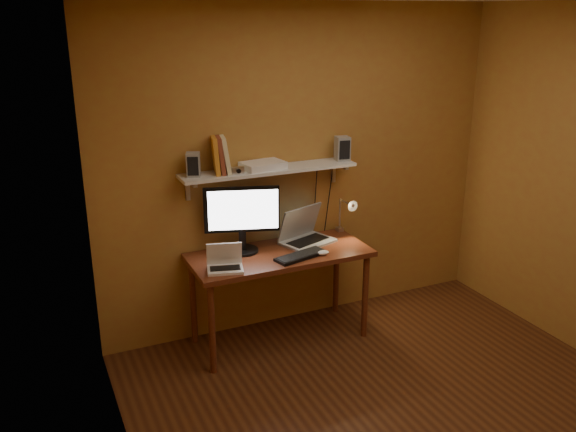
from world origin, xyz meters
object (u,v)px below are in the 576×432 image
desk (280,263)px  mouse (323,253)px  monitor (242,216)px  wall_shelf (269,170)px  desk_lamp (347,211)px  netbook (225,262)px  shelf_camera (238,171)px  keyboard (301,256)px  speaker_left (193,165)px  laptop (304,233)px  speaker_right (342,149)px  router (263,165)px

desk → mouse: size_ratio=14.72×
monitor → mouse: monitor is taller
wall_shelf → desk_lamp: 0.77m
netbook → shelf_camera: shelf_camera is taller
keyboard → desk_lamp: bearing=12.7°
desk → desk_lamp: (0.66, 0.13, 0.29)m
monitor → speaker_left: bearing=-173.0°
wall_shelf → desk: bearing=-90.0°
laptop → desk_lamp: size_ratio=1.27×
wall_shelf → laptop: (0.27, -0.06, -0.53)m
laptop → desk_lamp: 0.41m
keyboard → speaker_right: speaker_right is taller
keyboard → netbook: bearing=163.3°
mouse → router: 0.81m
mouse → desk_lamp: 0.52m
monitor → netbook: size_ratio=1.90×
speaker_left → shelf_camera: 0.33m
desk → monitor: (-0.25, 0.14, 0.38)m
desk → wall_shelf: (0.00, 0.19, 0.69)m
speaker_left → router: size_ratio=0.55×
laptop → mouse: laptop is taller
mouse → router: (-0.33, 0.38, 0.63)m
wall_shelf → keyboard: bearing=-72.9°
router → speaker_left: bearing=-179.7°
desk → wall_shelf: size_ratio=1.00×
desk_lamp → router: size_ratio=1.17×
speaker_left → router: (0.55, 0.00, -0.06)m
laptop → shelf_camera: bearing=161.8°
speaker_left → netbook: bearing=-52.7°
keyboard → mouse: (0.18, -0.03, 0.01)m
netbook → desk_lamp: desk_lamp is taller
desk → laptop: (0.27, 0.13, 0.16)m
monitor → shelf_camera: size_ratio=5.94×
speaker_left → speaker_right: bearing=19.5°
shelf_camera → wall_shelf: bearing=14.2°
laptop → speaker_left: bearing=156.2°
mouse → speaker_right: (0.36, 0.38, 0.70)m
router → mouse: bearing=-49.3°
desk_lamp → speaker_left: size_ratio=2.14×
mouse → shelf_camera: bearing=150.3°
wall_shelf → netbook: bearing=-146.7°
speaker_right → shelf_camera: bearing=-165.9°
keyboard → shelf_camera: bearing=130.2°
desk → laptop: bearing=26.2°
speaker_left → speaker_right: speaker_right is taller
monitor → laptop: bearing=16.8°
monitor → mouse: 0.68m
shelf_camera → router: 0.25m
speaker_right → router: size_ratio=0.60×
speaker_right → desk: bearing=-153.4°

